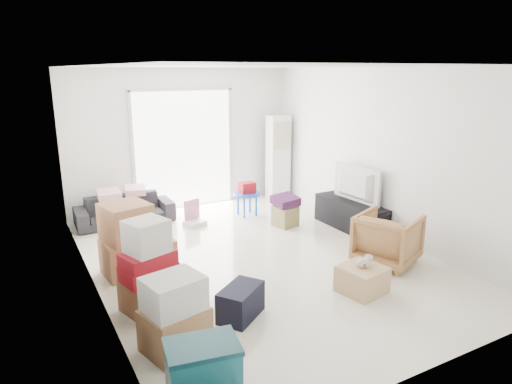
{
  "coord_description": "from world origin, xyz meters",
  "views": [
    {
      "loc": [
        -3.0,
        -5.4,
        2.66
      ],
      "look_at": [
        0.07,
        0.2,
        0.94
      ],
      "focal_mm": 32.0,
      "sensor_mm": 36.0,
      "label": 1
    }
  ],
  "objects_px": {
    "armchair": "(388,236)",
    "kids_table": "(247,192)",
    "ac_tower": "(278,157)",
    "sofa": "(124,205)",
    "tv_console": "(350,215)",
    "storage_bins": "(203,380)",
    "wood_crate": "(362,279)",
    "television": "(351,198)",
    "ottoman": "(285,216)"
  },
  "relations": [
    {
      "from": "armchair",
      "to": "kids_table",
      "type": "distance_m",
      "value": 2.98
    },
    {
      "from": "ac_tower",
      "to": "sofa",
      "type": "xyz_separation_m",
      "value": [
        -3.27,
        -0.15,
        -0.55
      ]
    },
    {
      "from": "kids_table",
      "to": "tv_console",
      "type": "bearing_deg",
      "value": -51.57
    },
    {
      "from": "storage_bins",
      "to": "armchair",
      "type": "bearing_deg",
      "value": 23.88
    },
    {
      "from": "tv_console",
      "to": "armchair",
      "type": "bearing_deg",
      "value": -109.78
    },
    {
      "from": "ac_tower",
      "to": "wood_crate",
      "type": "height_order",
      "value": "ac_tower"
    },
    {
      "from": "wood_crate",
      "to": "television",
      "type": "bearing_deg",
      "value": 53.42
    },
    {
      "from": "ac_tower",
      "to": "wood_crate",
      "type": "bearing_deg",
      "value": -107.77
    },
    {
      "from": "kids_table",
      "to": "sofa",
      "type": "bearing_deg",
      "value": 163.14
    },
    {
      "from": "ac_tower",
      "to": "kids_table",
      "type": "height_order",
      "value": "ac_tower"
    },
    {
      "from": "kids_table",
      "to": "storage_bins",
      "type": "bearing_deg",
      "value": -121.48
    },
    {
      "from": "ac_tower",
      "to": "tv_console",
      "type": "xyz_separation_m",
      "value": [
        0.05,
        -2.31,
        -0.63
      ]
    },
    {
      "from": "ac_tower",
      "to": "television",
      "type": "distance_m",
      "value": 2.33
    },
    {
      "from": "sofa",
      "to": "armchair",
      "type": "distance_m",
      "value": 4.53
    },
    {
      "from": "tv_console",
      "to": "kids_table",
      "type": "bearing_deg",
      "value": 128.43
    },
    {
      "from": "television",
      "to": "storage_bins",
      "type": "height_order",
      "value": "storage_bins"
    },
    {
      "from": "sofa",
      "to": "wood_crate",
      "type": "bearing_deg",
      "value": -63.33
    },
    {
      "from": "tv_console",
      "to": "armchair",
      "type": "relative_size",
      "value": 1.83
    },
    {
      "from": "armchair",
      "to": "wood_crate",
      "type": "distance_m",
      "value": 1.06
    },
    {
      "from": "storage_bins",
      "to": "wood_crate",
      "type": "relative_size",
      "value": 1.3
    },
    {
      "from": "television",
      "to": "kids_table",
      "type": "bearing_deg",
      "value": 35.79
    },
    {
      "from": "ottoman",
      "to": "wood_crate",
      "type": "relative_size",
      "value": 0.72
    },
    {
      "from": "ac_tower",
      "to": "wood_crate",
      "type": "relative_size",
      "value": 3.54
    },
    {
      "from": "tv_console",
      "to": "armchair",
      "type": "xyz_separation_m",
      "value": [
        -0.49,
        -1.37,
        0.16
      ]
    },
    {
      "from": "television",
      "to": "armchair",
      "type": "distance_m",
      "value": 1.47
    },
    {
      "from": "tv_console",
      "to": "television",
      "type": "xyz_separation_m",
      "value": [
        0.0,
        0.0,
        0.31
      ]
    },
    {
      "from": "tv_console",
      "to": "television",
      "type": "relative_size",
      "value": 1.39
    },
    {
      "from": "ac_tower",
      "to": "ottoman",
      "type": "relative_size",
      "value": 4.9
    },
    {
      "from": "ac_tower",
      "to": "ottoman",
      "type": "xyz_separation_m",
      "value": [
        -0.85,
        -1.64,
        -0.7
      ]
    },
    {
      "from": "television",
      "to": "wood_crate",
      "type": "bearing_deg",
      "value": 140.78
    },
    {
      "from": "storage_bins",
      "to": "ottoman",
      "type": "height_order",
      "value": "storage_bins"
    },
    {
      "from": "tv_console",
      "to": "storage_bins",
      "type": "relative_size",
      "value": 2.27
    },
    {
      "from": "television",
      "to": "wood_crate",
      "type": "relative_size",
      "value": 2.13
    },
    {
      "from": "sofa",
      "to": "ottoman",
      "type": "distance_m",
      "value": 2.85
    },
    {
      "from": "ac_tower",
      "to": "sofa",
      "type": "height_order",
      "value": "ac_tower"
    },
    {
      "from": "ottoman",
      "to": "wood_crate",
      "type": "bearing_deg",
      "value": -101.01
    },
    {
      "from": "tv_console",
      "to": "sofa",
      "type": "bearing_deg",
      "value": 146.97
    },
    {
      "from": "storage_bins",
      "to": "ac_tower",
      "type": "bearing_deg",
      "value": 53.44
    },
    {
      "from": "sofa",
      "to": "armchair",
      "type": "height_order",
      "value": "armchair"
    },
    {
      "from": "tv_console",
      "to": "storage_bins",
      "type": "xyz_separation_m",
      "value": [
        -3.9,
        -2.88,
        0.08
      ]
    },
    {
      "from": "sofa",
      "to": "storage_bins",
      "type": "height_order",
      "value": "sofa"
    },
    {
      "from": "wood_crate",
      "to": "armchair",
      "type": "bearing_deg",
      "value": 29.28
    },
    {
      "from": "ac_tower",
      "to": "armchair",
      "type": "distance_m",
      "value": 3.74
    },
    {
      "from": "sofa",
      "to": "storage_bins",
      "type": "bearing_deg",
      "value": -95.41
    },
    {
      "from": "storage_bins",
      "to": "kids_table",
      "type": "distance_m",
      "value": 5.16
    },
    {
      "from": "tv_console",
      "to": "wood_crate",
      "type": "height_order",
      "value": "tv_console"
    },
    {
      "from": "sofa",
      "to": "kids_table",
      "type": "height_order",
      "value": "sofa"
    },
    {
      "from": "storage_bins",
      "to": "ottoman",
      "type": "distance_m",
      "value": 4.65
    },
    {
      "from": "ac_tower",
      "to": "wood_crate",
      "type": "xyz_separation_m",
      "value": [
        -1.34,
        -4.19,
        -0.71
      ]
    },
    {
      "from": "television",
      "to": "ac_tower",
      "type": "bearing_deg",
      "value": -1.41
    }
  ]
}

